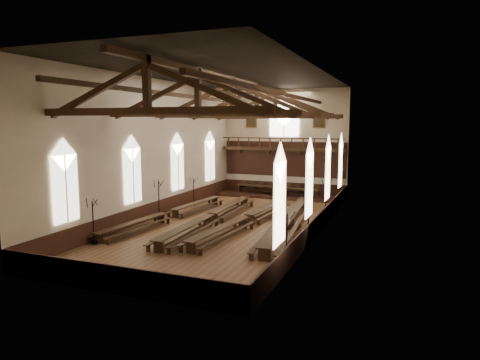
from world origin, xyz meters
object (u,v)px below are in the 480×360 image
object	(u,v)px
candelabrum_right_far	(326,205)
candelabrum_right_mid	(308,223)
refectory_row_d	(288,220)
high_table	(276,188)
refectory_row_a	(169,214)
dais	(276,196)
refectory_row_b	(211,216)
candelabrum_left_far	(194,197)
refectory_row_c	(247,218)
candelabrum_left_near	(94,230)
candelabrum_right_near	(287,246)
candelabrum_left_mid	(159,207)

from	to	relation	value
candelabrum_right_far	candelabrum_right_mid	bearing A→B (deg)	-90.00
refectory_row_d	high_table	xyz separation A→B (m)	(-4.14, 11.25, 0.26)
refectory_row_a	dais	world-z (taller)	refectory_row_a
high_table	candelabrum_right_far	bearing A→B (deg)	-49.75
refectory_row_b	candelabrum_right_mid	bearing A→B (deg)	-5.76
candelabrum_left_far	refectory_row_c	bearing A→B (deg)	-37.89
candelabrum_right_far	refectory_row_a	bearing A→B (deg)	-152.76
refectory_row_c	candelabrum_left_near	distance (m)	9.80
dais	candelabrum_left_far	bearing A→B (deg)	-129.25
dais	candelabrum_right_far	xyz separation A→B (m)	(5.82, -6.88, 0.78)
dais	candelabrum_right_near	distance (m)	18.74
dais	candelabrum_left_far	size ratio (longest dim) A/B	4.75
refectory_row_d	candelabrum_left_near	world-z (taller)	candelabrum_left_near
high_table	refectory_row_b	bearing A→B (deg)	-94.91
refectory_row_b	dais	bearing A→B (deg)	85.09
candelabrum_left_mid	candelabrum_left_far	size ratio (longest dim) A/B	1.18
candelabrum_left_mid	candelabrum_right_far	world-z (taller)	candelabrum_right_far
candelabrum_left_far	candelabrum_right_mid	world-z (taller)	candelabrum_right_mid
refectory_row_c	dais	world-z (taller)	refectory_row_c
refectory_row_b	candelabrum_right_near	world-z (taller)	candelabrum_right_near
refectory_row_a	dais	distance (m)	12.86
candelabrum_left_near	candelabrum_right_mid	bearing A→B (deg)	28.42
candelabrum_right_far	candelabrum_left_near	bearing A→B (deg)	-132.93
refectory_row_a	candelabrum_right_far	xyz separation A→B (m)	(10.15, 5.23, 0.38)
refectory_row_a	candelabrum_left_far	xyz separation A→B (m)	(-0.95, 5.65, 0.23)
dais	candelabrum_left_near	world-z (taller)	candelabrum_left_near
candelabrum_right_far	refectory_row_b	bearing A→B (deg)	-142.66
high_table	candelabrum_right_mid	world-z (taller)	candelabrum_right_mid
refectory_row_d	candelabrum_right_near	world-z (taller)	candelabrum_right_near
dais	candelabrum_right_near	world-z (taller)	candelabrum_right_near
refectory_row_b	refectory_row_d	size ratio (longest dim) A/B	0.97
candelabrum_right_mid	refectory_row_a	bearing A→B (deg)	176.05
candelabrum_right_near	refectory_row_b	bearing A→B (deg)	140.33
refectory_row_a	refectory_row_d	world-z (taller)	refectory_row_d
refectory_row_a	refectory_row_d	size ratio (longest dim) A/B	0.93
high_table	candelabrum_right_mid	distance (m)	14.07
refectory_row_b	refectory_row_d	xyz separation A→B (m)	(5.18, 0.86, 0.03)
candelabrum_left_near	candelabrum_right_far	bearing A→B (deg)	47.07
candelabrum_left_near	candelabrum_right_mid	xyz separation A→B (m)	(11.10, 6.01, 0.03)
candelabrum_right_near	candelabrum_right_far	world-z (taller)	candelabrum_right_far
candelabrum_right_near	candelabrum_right_far	distance (m)	10.93
candelabrum_left_near	candelabrum_left_far	distance (m)	12.35
dais	candelabrum_left_mid	distance (m)	13.00
refectory_row_b	refectory_row_d	bearing A→B (deg)	9.47
high_table	candelabrum_left_far	bearing A→B (deg)	-129.25
dais	candelabrum_right_mid	distance (m)	14.09
dais	candelabrum_right_near	bearing A→B (deg)	-71.89
refectory_row_b	candelabrum_right_far	bearing A→B (deg)	37.34
refectory_row_c	candelabrum_left_mid	world-z (taller)	candelabrum_left_mid
refectory_row_b	high_table	xyz separation A→B (m)	(1.04, 12.11, 0.29)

